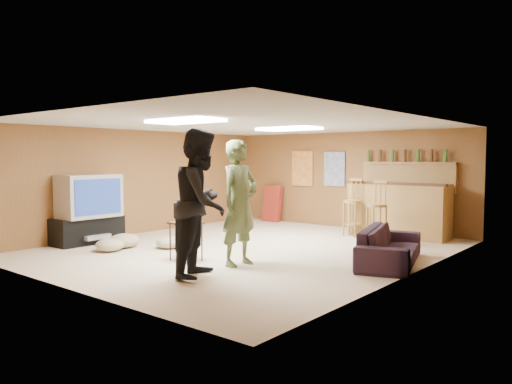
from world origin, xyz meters
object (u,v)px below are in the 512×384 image
Objects in this scene: tv_body at (89,196)px; bar_counter at (398,210)px; person_black at (201,203)px; tray_table at (186,241)px; sofa at (390,246)px; person_olive at (239,203)px.

tv_body is 6.09m from bar_counter.
tv_body is 0.55× the size of person_black.
person_black is at bearing -7.53° from tv_body.
person_black is 1.26m from tray_table.
person_black is at bearing 128.06° from sofa.
tv_body is at bearing 93.82° from sofa.
person_olive reaches higher than tv_body.
sofa is 3.15m from tray_table.
tv_body reaches higher than tray_table.
sofa is at bearing -69.03° from bar_counter.
sofa is (1.72, 1.51, -0.66)m from person_olive.
bar_counter is 1.00× the size of person_black.
tv_body reaches higher than sofa.
person_black is 3.27× the size of tray_table.
bar_counter is (4.15, 4.45, -0.35)m from tv_body.
tray_table is at bearing 108.74° from sofa.
person_black is at bearing -30.88° from tray_table.
tv_body reaches higher than bar_counter.
tray_table is (2.56, 0.08, -0.59)m from tv_body.
tv_body is 3.43m from person_olive.
tv_body is 1.79× the size of tray_table.
bar_counter is at bearing -9.30° from person_olive.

